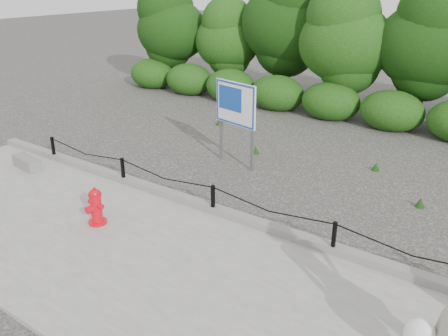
% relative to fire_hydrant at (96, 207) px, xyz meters
% --- Properties ---
extents(ground, '(90.00, 90.00, 0.00)m').
position_rel_fire_hydrant_xyz_m(ground, '(1.53, 1.59, -0.43)').
color(ground, '#2D2B28').
rests_on(ground, ground).
extents(sidewalk, '(14.00, 4.00, 0.08)m').
position_rel_fire_hydrant_xyz_m(sidewalk, '(1.53, -0.41, -0.39)').
color(sidewalk, gray).
rests_on(sidewalk, ground).
extents(curb, '(14.00, 0.22, 0.14)m').
position_rel_fire_hydrant_xyz_m(curb, '(1.53, 1.64, -0.28)').
color(curb, slate).
rests_on(curb, sidewalk).
extents(chain_barrier, '(10.06, 0.06, 0.60)m').
position_rel_fire_hydrant_xyz_m(chain_barrier, '(1.53, 1.59, 0.03)').
color(chain_barrier, black).
rests_on(chain_barrier, sidewalk).
extents(treeline, '(20.14, 4.00, 5.01)m').
position_rel_fire_hydrant_xyz_m(treeline, '(1.76, 10.53, 2.21)').
color(treeline, black).
rests_on(treeline, ground).
extents(fire_hydrant, '(0.39, 0.40, 0.73)m').
position_rel_fire_hydrant_xyz_m(fire_hydrant, '(0.00, 0.00, 0.00)').
color(fire_hydrant, red).
rests_on(fire_hydrant, sidewalk).
extents(concrete_block, '(0.92, 0.42, 0.28)m').
position_rel_fire_hydrant_xyz_m(concrete_block, '(-3.52, 0.86, -0.21)').
color(concrete_block, slate).
rests_on(concrete_block, sidewalk).
extents(advertising_sign, '(1.29, 0.35, 2.09)m').
position_rel_fire_hydrant_xyz_m(advertising_sign, '(0.33, 4.11, 1.04)').
color(advertising_sign, slate).
rests_on(advertising_sign, ground).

